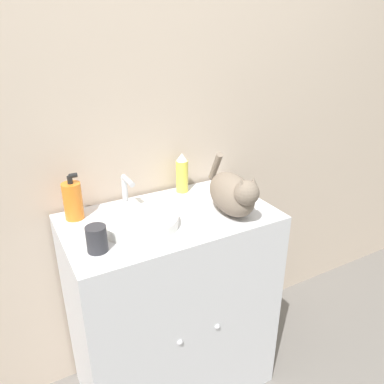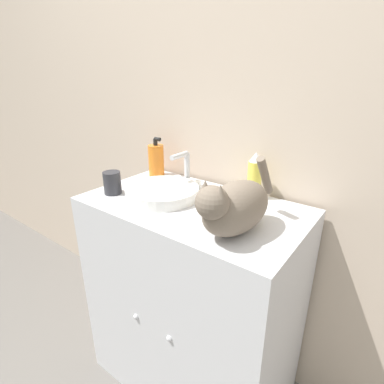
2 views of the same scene
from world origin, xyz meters
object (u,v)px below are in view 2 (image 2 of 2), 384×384
(cat, at_px, (234,206))
(soap_bottle, at_px, (156,160))
(cup, at_px, (112,183))
(spray_bottle, at_px, (254,176))

(cat, bearing_deg, soap_bottle, -108.24)
(cup, bearing_deg, soap_bottle, 92.79)
(soap_bottle, xyz_separation_m, spray_bottle, (0.49, 0.03, 0.01))
(spray_bottle, bearing_deg, soap_bottle, -176.73)
(cat, height_order, soap_bottle, cat)
(soap_bottle, distance_m, spray_bottle, 0.49)
(cat, xyz_separation_m, cup, (-0.55, -0.01, -0.04))
(cat, height_order, spray_bottle, cat)
(cup, bearing_deg, spray_bottle, 32.31)
(cat, xyz_separation_m, soap_bottle, (-0.57, 0.27, -0.01))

